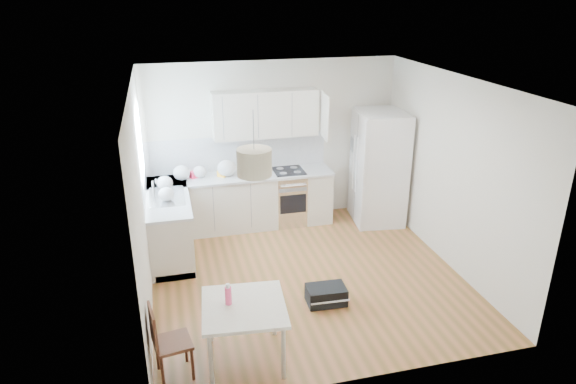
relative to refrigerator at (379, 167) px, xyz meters
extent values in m
plane|color=brown|center=(-1.71, -1.55, -0.95)|extent=(4.20, 4.20, 0.00)
plane|color=white|center=(-1.71, -1.55, 1.75)|extent=(4.20, 4.20, 0.00)
plane|color=silver|center=(-1.71, 0.55, 0.40)|extent=(4.20, 0.00, 4.20)
plane|color=silver|center=(-3.81, -1.55, 0.40)|extent=(0.00, 4.20, 4.20)
plane|color=silver|center=(0.39, -1.55, 0.40)|extent=(0.00, 4.20, 4.20)
cube|color=#BFE0F9|center=(-3.80, -0.40, 0.80)|extent=(0.02, 1.00, 1.00)
cube|color=silver|center=(-2.31, 0.25, -0.51)|extent=(3.00, 0.60, 0.88)
cube|color=silver|center=(-3.51, -0.35, -0.51)|extent=(0.60, 1.80, 0.88)
cube|color=silver|center=(-2.31, 0.25, -0.05)|extent=(3.02, 0.64, 0.04)
cube|color=silver|center=(-3.51, -0.35, -0.05)|extent=(0.64, 1.82, 0.04)
cube|color=white|center=(-2.31, 0.55, 0.26)|extent=(3.00, 0.01, 0.58)
cube|color=white|center=(-3.81, -0.35, 0.26)|extent=(0.01, 1.80, 0.58)
cube|color=silver|center=(-1.86, 0.39, 0.93)|extent=(1.70, 0.32, 0.75)
cube|color=beige|center=(-2.83, -3.05, -0.28)|extent=(0.94, 0.94, 0.04)
cylinder|color=silver|center=(-3.22, -3.38, -0.62)|extent=(0.05, 0.05, 0.64)
cylinder|color=silver|center=(-2.50, -3.44, -0.62)|extent=(0.05, 0.05, 0.64)
cylinder|color=silver|center=(-3.16, -2.65, -0.62)|extent=(0.05, 0.05, 0.64)
cylinder|color=silver|center=(-2.43, -2.72, -0.62)|extent=(0.05, 0.05, 0.64)
cylinder|color=#F74477|center=(-2.98, -2.98, -0.14)|extent=(0.07, 0.07, 0.24)
cube|color=black|center=(-1.65, -2.25, -0.83)|extent=(0.51, 0.35, 0.23)
cylinder|color=beige|center=(-2.64, -2.86, 1.23)|extent=(0.36, 0.36, 0.27)
ellipsoid|color=silver|center=(-3.26, 0.25, 0.09)|extent=(0.27, 0.23, 0.24)
ellipsoid|color=silver|center=(-2.97, 0.30, 0.07)|extent=(0.22, 0.18, 0.19)
ellipsoid|color=silver|center=(-2.54, 0.26, 0.11)|extent=(0.30, 0.26, 0.27)
ellipsoid|color=silver|center=(-3.52, -0.11, 0.08)|extent=(0.24, 0.20, 0.22)
ellipsoid|color=silver|center=(-3.52, -0.56, 0.07)|extent=(0.22, 0.19, 0.20)
cube|color=orange|center=(-2.26, 0.27, 0.03)|extent=(0.19, 0.14, 0.12)
cube|color=#FFA728|center=(-2.62, 0.26, 0.02)|extent=(0.17, 0.16, 0.10)
cube|color=red|center=(-3.04, 0.32, 0.03)|extent=(0.18, 0.16, 0.11)
camera|label=1|loc=(-3.48, -7.54, 2.82)|focal=32.00mm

